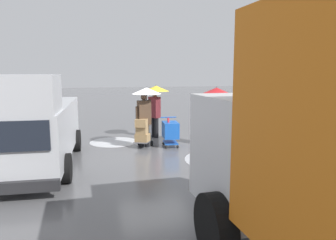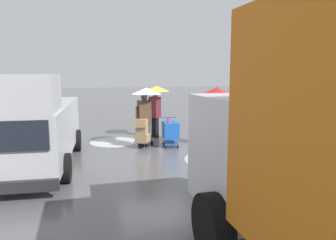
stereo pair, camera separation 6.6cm
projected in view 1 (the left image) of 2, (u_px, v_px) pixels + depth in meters
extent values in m
plane|color=#5B5B5E|center=(155.00, 148.00, 11.30)|extent=(90.00, 90.00, 0.00)
cylinder|color=silver|center=(114.00, 142.00, 12.29)|extent=(1.84, 1.84, 0.01)
cylinder|color=#ADAFB5|center=(233.00, 160.00, 9.82)|extent=(2.93, 2.93, 0.01)
cube|color=#B7BABF|center=(35.00, 129.00, 9.01)|extent=(2.20, 5.28, 1.40)
cube|color=#B7BABF|center=(14.00, 94.00, 7.00)|extent=(1.90, 1.48, 0.84)
cube|color=black|center=(7.00, 137.00, 6.43)|extent=(1.66, 0.14, 0.63)
cube|color=#232326|center=(10.00, 188.00, 6.54)|extent=(1.97, 0.25, 0.24)
cylinder|color=black|center=(66.00, 168.00, 7.74)|extent=(0.27, 0.73, 0.72)
cylinder|color=black|center=(77.00, 140.00, 10.87)|extent=(0.27, 0.73, 0.72)
cylinder|color=black|center=(15.00, 143.00, 10.49)|extent=(0.27, 0.73, 0.72)
cube|color=silver|center=(272.00, 151.00, 5.24)|extent=(2.26, 1.87, 1.80)
cube|color=black|center=(245.00, 123.00, 6.07)|extent=(1.98, 0.12, 0.81)
cylinder|color=black|center=(215.00, 226.00, 4.59)|extent=(0.33, 0.97, 0.96)
cube|color=#1951B2|center=(170.00, 130.00, 11.48)|extent=(0.58, 0.80, 0.56)
cube|color=#1951B2|center=(170.00, 143.00, 11.55)|extent=(0.52, 0.72, 0.04)
cylinder|color=#1951B2|center=(169.00, 117.00, 11.83)|extent=(0.58, 0.08, 0.04)
sphere|color=black|center=(178.00, 147.00, 11.30)|extent=(0.10, 0.10, 0.10)
sphere|color=black|center=(166.00, 147.00, 11.24)|extent=(0.10, 0.10, 0.10)
sphere|color=black|center=(175.00, 143.00, 11.89)|extent=(0.10, 0.10, 0.10)
sphere|color=black|center=(163.00, 143.00, 11.83)|extent=(0.10, 0.10, 0.10)
cylinder|color=red|center=(169.00, 128.00, 11.36)|extent=(0.09, 0.29, 0.69)
cube|color=#515156|center=(143.00, 142.00, 11.36)|extent=(0.71, 0.76, 0.03)
cylinder|color=#515156|center=(151.00, 125.00, 11.51)|extent=(0.04, 0.04, 1.10)
cylinder|color=#515156|center=(139.00, 125.00, 11.62)|extent=(0.04, 0.04, 1.10)
cylinder|color=black|center=(152.00, 143.00, 11.61)|extent=(0.14, 0.20, 0.20)
cylinder|color=black|center=(139.00, 143.00, 11.73)|extent=(0.14, 0.20, 0.20)
cube|color=#A37F51|center=(143.00, 137.00, 11.34)|extent=(0.60, 0.59, 0.27)
cube|color=#A37F51|center=(142.00, 130.00, 11.30)|extent=(0.52, 0.53, 0.26)
cube|color=#A37F51|center=(142.00, 123.00, 11.26)|extent=(0.59, 0.67, 0.28)
cylinder|color=black|center=(153.00, 127.00, 13.15)|extent=(0.18, 0.18, 0.82)
cylinder|color=black|center=(156.00, 128.00, 13.02)|extent=(0.18, 0.18, 0.82)
cube|color=#5B1E23|center=(154.00, 107.00, 12.96)|extent=(0.47, 0.52, 0.84)
sphere|color=beige|center=(154.00, 94.00, 12.88)|extent=(0.22, 0.22, 0.22)
cylinder|color=#5B1E23|center=(150.00, 108.00, 13.14)|extent=(0.10, 0.10, 0.55)
cylinder|color=#5B1E23|center=(158.00, 102.00, 12.82)|extent=(0.31, 0.25, 0.50)
cylinder|color=#333338|center=(156.00, 98.00, 12.83)|extent=(0.02, 0.02, 0.86)
cone|color=yellow|center=(156.00, 88.00, 12.78)|extent=(1.04, 1.04, 0.22)
sphere|color=#333338|center=(156.00, 85.00, 12.76)|extent=(0.04, 0.04, 0.04)
cylinder|color=black|center=(142.00, 136.00, 11.38)|extent=(0.18, 0.18, 0.82)
cylinder|color=black|center=(147.00, 135.00, 11.46)|extent=(0.18, 0.18, 0.82)
cube|color=#473323|center=(144.00, 113.00, 11.29)|extent=(0.48, 0.35, 0.84)
sphere|color=brown|center=(144.00, 97.00, 11.21)|extent=(0.22, 0.22, 0.22)
cylinder|color=#473323|center=(137.00, 114.00, 11.20)|extent=(0.10, 0.10, 0.55)
cylinder|color=#473323|center=(149.00, 106.00, 11.35)|extent=(0.15, 0.31, 0.50)
cylinder|color=#333338|center=(147.00, 102.00, 11.28)|extent=(0.02, 0.02, 0.86)
cone|color=white|center=(147.00, 91.00, 11.22)|extent=(1.04, 1.04, 0.22)
sphere|color=#333338|center=(147.00, 87.00, 11.20)|extent=(0.04, 0.04, 0.04)
cylinder|color=black|center=(221.00, 135.00, 11.54)|extent=(0.18, 0.18, 0.82)
cylinder|color=black|center=(216.00, 135.00, 11.52)|extent=(0.18, 0.18, 0.82)
cube|color=#5B1E23|center=(219.00, 112.00, 11.40)|extent=(0.48, 0.34, 0.84)
sphere|color=brown|center=(219.00, 97.00, 11.32)|extent=(0.22, 0.22, 0.22)
cylinder|color=#5B1E23|center=(226.00, 113.00, 11.44)|extent=(0.10, 0.10, 0.55)
cylinder|color=#5B1E23|center=(214.00, 106.00, 11.33)|extent=(0.14, 0.31, 0.50)
cylinder|color=#333338|center=(216.00, 101.00, 11.34)|extent=(0.02, 0.02, 0.86)
cone|color=red|center=(217.00, 91.00, 11.28)|extent=(1.04, 1.04, 0.22)
sphere|color=#333338|center=(217.00, 87.00, 11.26)|extent=(0.04, 0.04, 0.04)
cube|color=#33664C|center=(217.00, 110.00, 11.59)|extent=(0.32, 0.20, 0.44)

